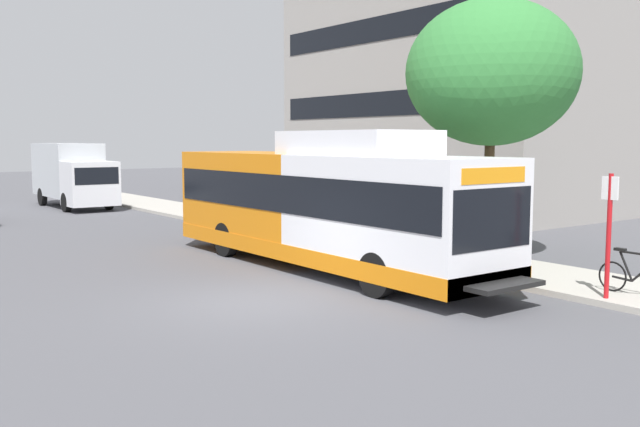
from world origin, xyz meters
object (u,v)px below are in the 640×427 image
bus_stop_sign_pole (609,226)px  bicycle_parked (637,276)px  street_tree_near_stop (492,73)px  transit_bus (323,205)px  box_truck_background (73,173)px

bus_stop_sign_pole → bicycle_parked: (0.73, -0.25, -1.09)m
bus_stop_sign_pole → bicycle_parked: bearing=-18.9°
bus_stop_sign_pole → street_tree_near_stop: bearing=67.0°
bus_stop_sign_pole → bicycle_parked: size_ratio=1.48×
bus_stop_sign_pole → street_tree_near_stop: size_ratio=0.36×
transit_bus → bicycle_parked: 7.80m
transit_bus → street_tree_near_stop: 5.93m
box_truck_background → street_tree_near_stop: bearing=-79.3°
bus_stop_sign_pole → box_truck_background: bearing=94.7°
bus_stop_sign_pole → street_tree_near_stop: 6.47m
transit_bus → bus_stop_sign_pole: 7.23m
street_tree_near_stop → box_truck_background: 23.90m
bus_stop_sign_pole → transit_bus: bearing=108.1°
street_tree_near_stop → box_truck_background: bearing=100.7°
transit_bus → street_tree_near_stop: bearing=-23.8°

